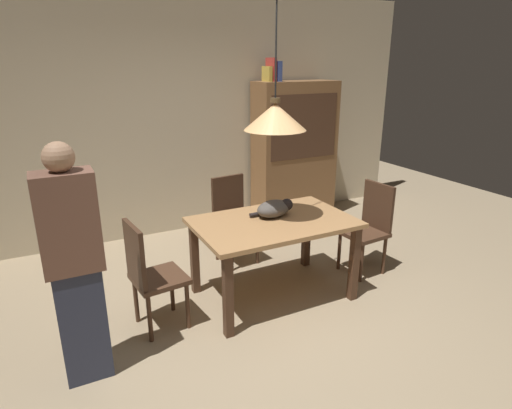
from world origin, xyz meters
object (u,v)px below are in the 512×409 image
at_px(chair_right_side, 369,224).
at_px(hutch_bookcase, 294,155).
at_px(chair_left_side, 149,272).
at_px(pendant_lamp, 275,116).
at_px(cat_sleeping, 275,208).
at_px(person_standing, 75,268).
at_px(chair_far_back, 233,215).
at_px(book_red_tall, 271,70).
at_px(book_yellow_short, 267,74).
at_px(book_blue_wide, 276,71).
at_px(dining_table, 273,231).

height_order(chair_right_side, hutch_bookcase, hutch_bookcase).
xyz_separation_m(chair_left_side, pendant_lamp, (1.13, 0.01, 1.15)).
height_order(cat_sleeping, person_standing, person_standing).
xyz_separation_m(chair_left_side, hutch_bookcase, (2.41, 1.73, 0.38)).
bearing_deg(chair_far_back, cat_sleeping, -85.05).
xyz_separation_m(chair_far_back, pendant_lamp, (0.01, -0.88, 1.15)).
bearing_deg(cat_sleeping, chair_far_back, 94.95).
height_order(chair_right_side, cat_sleeping, chair_right_side).
bearing_deg(cat_sleeping, book_red_tall, 62.46).
height_order(chair_left_side, person_standing, person_standing).
height_order(book_yellow_short, person_standing, book_yellow_short).
relative_size(hutch_bookcase, book_red_tall, 6.61).
height_order(chair_right_side, book_blue_wide, book_blue_wide).
height_order(book_yellow_short, book_blue_wide, book_blue_wide).
relative_size(pendant_lamp, hutch_bookcase, 0.70).
distance_m(book_red_tall, book_blue_wide, 0.07).
distance_m(chair_left_side, chair_far_back, 1.43).
bearing_deg(book_red_tall, person_standing, -141.17).
bearing_deg(book_yellow_short, chair_right_side, -80.95).
relative_size(cat_sleeping, book_blue_wide, 1.66).
distance_m(hutch_bookcase, book_yellow_short, 1.13).
xyz_separation_m(chair_left_side, chair_far_back, (1.12, 0.89, 0.00)).
relative_size(book_red_tall, person_standing, 0.17).
distance_m(cat_sleeping, book_red_tall, 2.18).
bearing_deg(dining_table, chair_right_side, 0.32).
bearing_deg(book_red_tall, chair_left_side, -139.67).
relative_size(chair_far_back, book_red_tall, 3.32).
xyz_separation_m(cat_sleeping, pendant_lamp, (-0.06, -0.09, 0.84)).
xyz_separation_m(pendant_lamp, person_standing, (-1.67, -0.35, -0.83)).
xyz_separation_m(chair_left_side, book_red_tall, (2.04, 1.73, 1.48)).
bearing_deg(chair_far_back, chair_left_side, -141.61).
relative_size(chair_far_back, chair_right_side, 1.00).
distance_m(hutch_bookcase, book_red_tall, 1.16).
relative_size(chair_right_side, person_standing, 0.56).
relative_size(hutch_bookcase, book_yellow_short, 9.25).
relative_size(chair_far_back, person_standing, 0.56).
relative_size(cat_sleeping, book_yellow_short, 1.99).
distance_m(dining_table, person_standing, 1.71).
relative_size(book_yellow_short, book_blue_wide, 0.83).
relative_size(chair_left_side, chair_right_side, 1.00).
xyz_separation_m(chair_far_back, book_red_tall, (0.92, 0.84, 1.48)).
height_order(hutch_bookcase, book_blue_wide, book_blue_wide).
relative_size(pendant_lamp, book_red_tall, 4.64).
bearing_deg(book_red_tall, book_blue_wide, 0.00).
bearing_deg(dining_table, book_yellow_short, 63.61).
distance_m(hutch_bookcase, person_standing, 3.61).
xyz_separation_m(pendant_lamp, hutch_bookcase, (1.28, 1.72, -0.77)).
distance_m(dining_table, hutch_bookcase, 2.16).
bearing_deg(book_blue_wide, pendant_lamp, -119.50).
distance_m(book_blue_wide, person_standing, 3.55).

